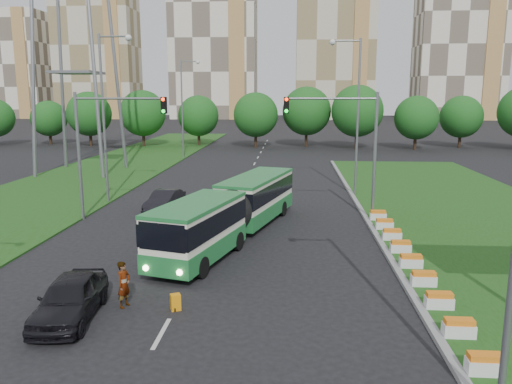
# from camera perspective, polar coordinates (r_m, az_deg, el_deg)

# --- Properties ---
(ground) EXTENTS (360.00, 360.00, 0.00)m
(ground) POSITION_cam_1_polar(r_m,az_deg,el_deg) (22.56, 0.68, -9.22)
(ground) COLOR black
(ground) RESTS_ON ground
(grass_median) EXTENTS (14.00, 60.00, 0.15)m
(grass_median) POSITION_cam_1_polar(r_m,az_deg,el_deg) (32.35, 25.31, -3.89)
(grass_median) COLOR #1B4A15
(grass_median) RESTS_ON ground
(median_kerb) EXTENTS (0.30, 60.00, 0.18)m
(median_kerb) POSITION_cam_1_polar(r_m,az_deg,el_deg) (30.52, 13.04, -3.92)
(median_kerb) COLOR gray
(median_kerb) RESTS_ON ground
(left_verge) EXTENTS (12.00, 110.00, 0.10)m
(left_verge) POSITION_cam_1_polar(r_m,az_deg,el_deg) (50.58, -18.35, 1.62)
(left_verge) COLOR #1B4A15
(left_verge) RESTS_ON ground
(lane_markings) EXTENTS (0.20, 100.00, 0.01)m
(lane_markings) POSITION_cam_1_polar(r_m,az_deg,el_deg) (42.08, -1.78, 0.31)
(lane_markings) COLOR beige
(lane_markings) RESTS_ON ground
(flower_planters) EXTENTS (1.10, 18.10, 0.60)m
(flower_planters) POSITION_cam_1_polar(r_m,az_deg,el_deg) (23.77, 17.30, -7.52)
(flower_planters) COLOR silver
(flower_planters) RESTS_ON grass_median
(traffic_mast_median) EXTENTS (5.76, 0.32, 8.00)m
(traffic_mast_median) POSITION_cam_1_polar(r_m,az_deg,el_deg) (31.43, 10.59, 6.35)
(traffic_mast_median) COLOR slate
(traffic_mast_median) RESTS_ON ground
(traffic_mast_left) EXTENTS (5.76, 0.32, 8.00)m
(traffic_mast_left) POSITION_cam_1_polar(r_m,az_deg,el_deg) (32.39, -17.07, 6.19)
(traffic_mast_left) COLOR slate
(traffic_mast_left) RESTS_ON ground
(street_lamps) EXTENTS (36.00, 60.00, 12.00)m
(street_lamps) POSITION_cam_1_polar(r_m,az_deg,el_deg) (31.47, -3.71, 7.70)
(street_lamps) COLOR slate
(street_lamps) RESTS_ON ground
(tree_line) EXTENTS (120.00, 8.00, 9.00)m
(tree_line) POSITION_cam_1_polar(r_m,az_deg,el_deg) (76.71, 10.74, 8.34)
(tree_line) COLOR #144C18
(tree_line) RESTS_ON ground
(apartment_tower_west) EXTENTS (26.00, 15.00, 48.00)m
(apartment_tower_west) POSITION_cam_1_polar(r_m,az_deg,el_deg) (184.22, -17.69, 15.54)
(apartment_tower_west) COLOR beige
(apartment_tower_west) RESTS_ON ground
(apartment_tower_cwest) EXTENTS (28.00, 15.00, 52.00)m
(apartment_tower_cwest) POSITION_cam_1_polar(r_m,az_deg,el_deg) (174.09, -4.84, 16.96)
(apartment_tower_cwest) COLOR silver
(apartment_tower_cwest) RESTS_ON ground
(apartment_tower_ceast) EXTENTS (25.00, 15.00, 50.00)m
(apartment_tower_ceast) POSITION_cam_1_polar(r_m,az_deg,el_deg) (172.54, 9.00, 16.59)
(apartment_tower_ceast) COLOR beige
(apartment_tower_ceast) RESTS_ON ground
(apartment_tower_east) EXTENTS (27.00, 15.00, 47.00)m
(apartment_tower_east) POSITION_cam_1_polar(r_m,az_deg,el_deg) (180.06, 22.24, 15.21)
(apartment_tower_east) COLOR silver
(apartment_tower_east) RESTS_ON ground
(midrise_west) EXTENTS (22.00, 14.00, 36.00)m
(midrise_west) POSITION_cam_1_polar(r_m,az_deg,el_deg) (196.60, -25.95, 12.90)
(midrise_west) COLOR silver
(midrise_west) RESTS_ON ground
(articulated_bus) EXTENTS (2.40, 15.40, 2.54)m
(articulated_bus) POSITION_cam_1_polar(r_m,az_deg,el_deg) (27.61, -2.97, -2.08)
(articulated_bus) COLOR silver
(articulated_bus) RESTS_ON ground
(car_left_near) EXTENTS (2.24, 4.66, 1.54)m
(car_left_near) POSITION_cam_1_polar(r_m,az_deg,el_deg) (19.13, -20.49, -11.29)
(car_left_near) COLOR black
(car_left_near) RESTS_ON ground
(car_left_far) EXTENTS (2.10, 4.53, 1.44)m
(car_left_far) POSITION_cam_1_polar(r_m,az_deg,el_deg) (34.48, -10.39, -1.03)
(car_left_far) COLOR black
(car_left_far) RESTS_ON ground
(pedestrian) EXTENTS (0.59, 0.74, 1.76)m
(pedestrian) POSITION_cam_1_polar(r_m,az_deg,el_deg) (19.50, -14.87, -10.16)
(pedestrian) COLOR gray
(pedestrian) RESTS_ON ground
(shopping_trolley) EXTENTS (0.35, 0.38, 0.61)m
(shopping_trolley) POSITION_cam_1_polar(r_m,az_deg,el_deg) (19.04, -9.18, -12.33)
(shopping_trolley) COLOR orange
(shopping_trolley) RESTS_ON ground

